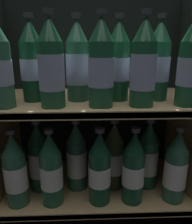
% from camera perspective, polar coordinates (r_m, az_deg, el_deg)
% --- Properties ---
extents(fridge_back_wall, '(0.72, 0.02, 0.86)m').
position_cam_1_polar(fridge_back_wall, '(0.96, -0.55, 1.84)').
color(fridge_back_wall, black).
rests_on(fridge_back_wall, ground_plane).
extents(fridge_side_right, '(0.02, 0.39, 0.86)m').
position_cam_1_polar(fridge_side_right, '(0.87, 23.67, -1.28)').
color(fridge_side_right, black).
rests_on(fridge_side_right, ground_plane).
extents(shelf_lower, '(0.68, 0.35, 0.17)m').
position_cam_1_polar(shelf_lower, '(0.91, -0.11, -19.53)').
color(shelf_lower, tan).
rests_on(shelf_lower, ground_plane).
extents(shelf_upper, '(0.68, 0.35, 0.51)m').
position_cam_1_polar(shelf_upper, '(0.79, -0.13, -5.43)').
color(shelf_upper, tan).
rests_on(shelf_upper, ground_plane).
extents(bottle_upper_front_1, '(0.07, 0.07, 0.27)m').
position_cam_1_polar(bottle_upper_front_1, '(0.64, -11.62, 11.61)').
color(bottle_upper_front_1, '#194C2D').
rests_on(bottle_upper_front_1, shelf_upper).
extents(bottle_upper_front_2, '(0.07, 0.07, 0.27)m').
position_cam_1_polar(bottle_upper_front_2, '(0.64, 1.33, 11.98)').
color(bottle_upper_front_2, '#194C2D').
rests_on(bottle_upper_front_2, shelf_upper).
extents(bottle_upper_front_3, '(0.07, 0.07, 0.27)m').
position_cam_1_polar(bottle_upper_front_3, '(0.65, 12.26, 11.67)').
color(bottle_upper_front_3, '#194C2D').
rests_on(bottle_upper_front_3, shelf_upper).
extents(bottle_upper_front_4, '(0.07, 0.07, 0.27)m').
position_cam_1_polar(bottle_upper_front_4, '(0.70, 23.53, 11.10)').
color(bottle_upper_front_4, '#194C2D').
rests_on(bottle_upper_front_4, shelf_upper).
extents(bottle_upper_back_0, '(0.07, 0.07, 0.27)m').
position_cam_1_polar(bottle_upper_back_0, '(0.74, -16.38, 12.11)').
color(bottle_upper_back_0, '#144228').
rests_on(bottle_upper_back_0, shelf_upper).
extents(bottle_upper_back_1, '(0.07, 0.07, 0.27)m').
position_cam_1_polar(bottle_upper_back_1, '(0.72, -4.87, 12.46)').
color(bottle_upper_back_1, '#285B42').
rests_on(bottle_upper_back_1, shelf_upper).
extents(bottle_upper_back_2, '(0.07, 0.07, 0.27)m').
position_cam_1_polar(bottle_upper_back_2, '(0.72, 5.86, 12.58)').
color(bottle_upper_back_2, '#194C2D').
rests_on(bottle_upper_back_2, shelf_upper).
extents(bottle_upper_back_3, '(0.07, 0.07, 0.27)m').
position_cam_1_polar(bottle_upper_back_3, '(0.75, 15.97, 12.18)').
color(bottle_upper_back_3, '#1E5638').
rests_on(bottle_upper_back_3, shelf_upper).
extents(bottle_lower_front_0, '(0.07, 0.07, 0.27)m').
position_cam_1_polar(bottle_lower_front_0, '(0.78, -20.33, -14.43)').
color(bottle_lower_front_0, '#285B42').
rests_on(bottle_lower_front_0, shelf_lower).
extents(bottle_lower_front_1, '(0.07, 0.07, 0.27)m').
position_cam_1_polar(bottle_lower_front_1, '(0.76, -11.62, -14.84)').
color(bottle_lower_front_1, '#1E5638').
rests_on(bottle_lower_front_1, shelf_lower).
extents(bottle_lower_front_2, '(0.07, 0.07, 0.27)m').
position_cam_1_polar(bottle_lower_front_2, '(0.75, 0.95, -14.84)').
color(bottle_lower_front_2, '#144228').
rests_on(bottle_lower_front_2, shelf_lower).
extents(bottle_lower_front_3, '(0.07, 0.07, 0.27)m').
position_cam_1_polar(bottle_lower_front_3, '(0.76, 9.73, -14.47)').
color(bottle_lower_front_3, '#144228').
rests_on(bottle_lower_front_3, shelf_lower).
extents(bottle_lower_front_4, '(0.07, 0.07, 0.27)m').
position_cam_1_polar(bottle_lower_front_4, '(0.80, 20.07, -13.68)').
color(bottle_lower_front_4, '#285B42').
rests_on(bottle_lower_front_4, shelf_lower).
extents(bottle_lower_back_0, '(0.07, 0.07, 0.27)m').
position_cam_1_polar(bottle_lower_back_0, '(0.84, -14.75, -11.77)').
color(bottle_lower_back_0, '#194C2D').
rests_on(bottle_lower_back_0, shelf_lower).
extents(bottle_lower_back_1, '(0.07, 0.07, 0.27)m').
position_cam_1_polar(bottle_lower_back_1, '(0.82, -5.08, -11.93)').
color(bottle_lower_back_1, '#285B42').
rests_on(bottle_lower_back_1, shelf_lower).
extents(bottle_lower_back_2, '(0.07, 0.07, 0.27)m').
position_cam_1_polar(bottle_lower_back_2, '(0.82, 4.63, -11.71)').
color(bottle_lower_back_2, '#384C28').
rests_on(bottle_lower_back_2, shelf_lower).
extents(bottle_lower_back_3, '(0.07, 0.07, 0.27)m').
position_cam_1_polar(bottle_lower_back_3, '(0.85, 13.42, -11.31)').
color(bottle_lower_back_3, '#1E5638').
rests_on(bottle_lower_back_3, shelf_lower).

